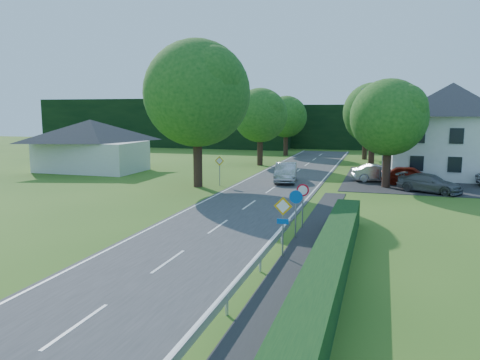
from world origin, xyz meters
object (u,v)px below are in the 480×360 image
(motorcycle, at_px, (286,166))
(parked_car_silver_a, at_px, (378,173))
(moving_car, at_px, (286,172))
(parasol, at_px, (432,165))
(streetlight, at_px, (382,130))
(parked_car_red, at_px, (410,176))
(parked_car_grey, at_px, (429,183))

(motorcycle, distance_m, parked_car_silver_a, 9.74)
(moving_car, xyz_separation_m, parasol, (12.23, 6.59, 0.28))
(streetlight, xyz_separation_m, parked_car_red, (2.33, -0.18, -3.65))
(parked_car_red, bearing_deg, parked_car_grey, -155.64)
(parked_car_grey, bearing_deg, parked_car_silver_a, 65.53)
(moving_car, distance_m, parked_car_silver_a, 8.01)
(moving_car, relative_size, parasol, 2.04)
(parked_car_red, bearing_deg, parasol, -18.17)
(parked_car_grey, relative_size, parasol, 1.91)
(moving_car, distance_m, parked_car_grey, 11.47)
(motorcycle, bearing_deg, parked_car_red, -29.89)
(parked_car_red, relative_size, parasol, 1.85)
(parked_car_red, relative_size, parked_car_grey, 0.96)
(streetlight, bearing_deg, parasol, 48.25)
(motorcycle, xyz_separation_m, parked_car_red, (11.42, -5.12, 0.23))
(moving_car, xyz_separation_m, parked_car_grey, (11.31, -1.91, -0.14))
(parked_car_silver_a, relative_size, parasol, 1.80)
(parked_car_silver_a, bearing_deg, motorcycle, 52.80)
(motorcycle, bearing_deg, parasol, -5.49)
(parked_car_red, bearing_deg, streetlight, 89.78)
(parked_car_grey, distance_m, parasol, 8.56)
(streetlight, bearing_deg, moving_car, -168.42)
(streetlight, relative_size, parked_car_grey, 1.71)
(parked_car_silver_a, xyz_separation_m, parasol, (4.65, 4.00, 0.37))
(parked_car_red, height_order, parasol, parasol)
(moving_car, bearing_deg, parasol, 20.10)
(streetlight, xyz_separation_m, parasol, (4.46, 5.00, -3.32))
(parked_car_silver_a, bearing_deg, parked_car_red, -128.46)
(streetlight, height_order, motorcycle, streetlight)
(moving_car, height_order, parasol, parasol)
(parked_car_red, height_order, parked_car_grey, parked_car_red)
(moving_car, relative_size, parked_car_grey, 1.07)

